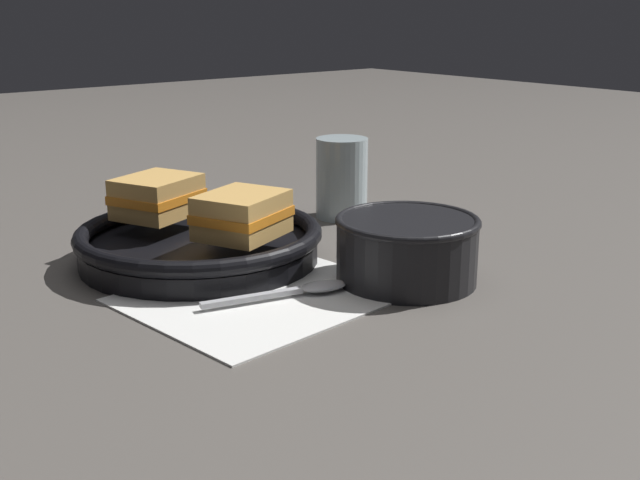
{
  "coord_description": "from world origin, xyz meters",
  "views": [
    {
      "loc": [
        -0.46,
        -0.64,
        0.28
      ],
      "look_at": [
        0.05,
        -0.01,
        0.04
      ],
      "focal_mm": 45.0,
      "sensor_mm": 36.0,
      "label": 1
    }
  ],
  "objects_px": {
    "soup_bowl": "(407,245)",
    "sandwich_near_right": "(157,196)",
    "spoon": "(305,289)",
    "sandwich_near_left": "(242,215)",
    "drinking_glass": "(342,178)",
    "skillet": "(200,243)"
  },
  "relations": [
    {
      "from": "soup_bowl",
      "to": "sandwich_near_left",
      "type": "xyz_separation_m",
      "value": [
        -0.12,
        0.13,
        0.03
      ]
    },
    {
      "from": "sandwich_near_left",
      "to": "drinking_glass",
      "type": "height_order",
      "value": "drinking_glass"
    },
    {
      "from": "skillet",
      "to": "sandwich_near_left",
      "type": "distance_m",
      "value": 0.08
    },
    {
      "from": "skillet",
      "to": "sandwich_near_left",
      "type": "xyz_separation_m",
      "value": [
        0.01,
        -0.07,
        0.04
      ]
    },
    {
      "from": "sandwich_near_right",
      "to": "drinking_glass",
      "type": "relative_size",
      "value": 1.04
    },
    {
      "from": "sandwich_near_left",
      "to": "soup_bowl",
      "type": "bearing_deg",
      "value": -47.57
    },
    {
      "from": "soup_bowl",
      "to": "sandwich_near_right",
      "type": "xyz_separation_m",
      "value": [
        -0.15,
        0.26,
        0.03
      ]
    },
    {
      "from": "spoon",
      "to": "skillet",
      "type": "distance_m",
      "value": 0.16
    },
    {
      "from": "sandwich_near_left",
      "to": "skillet",
      "type": "bearing_deg",
      "value": 102.39
    },
    {
      "from": "soup_bowl",
      "to": "drinking_glass",
      "type": "distance_m",
      "value": 0.27
    },
    {
      "from": "soup_bowl",
      "to": "sandwich_near_right",
      "type": "distance_m",
      "value": 0.3
    },
    {
      "from": "soup_bowl",
      "to": "drinking_glass",
      "type": "relative_size",
      "value": 1.39
    },
    {
      "from": "spoon",
      "to": "drinking_glass",
      "type": "bearing_deg",
      "value": 56.39
    },
    {
      "from": "soup_bowl",
      "to": "drinking_glass",
      "type": "height_order",
      "value": "drinking_glass"
    },
    {
      "from": "skillet",
      "to": "soup_bowl",
      "type": "bearing_deg",
      "value": -55.82
    },
    {
      "from": "sandwich_near_left",
      "to": "sandwich_near_right",
      "type": "xyz_separation_m",
      "value": [
        -0.03,
        0.13,
        0.0
      ]
    },
    {
      "from": "drinking_glass",
      "to": "sandwich_near_right",
      "type": "bearing_deg",
      "value": 176.08
    },
    {
      "from": "sandwich_near_right",
      "to": "skillet",
      "type": "bearing_deg",
      "value": -77.61
    },
    {
      "from": "soup_bowl",
      "to": "spoon",
      "type": "distance_m",
      "value": 0.12
    },
    {
      "from": "spoon",
      "to": "sandwich_near_left",
      "type": "bearing_deg",
      "value": 107.9
    },
    {
      "from": "sandwich_near_right",
      "to": "sandwich_near_left",
      "type": "bearing_deg",
      "value": -77.61
    },
    {
      "from": "soup_bowl",
      "to": "spoon",
      "type": "bearing_deg",
      "value": 164.32
    }
  ]
}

